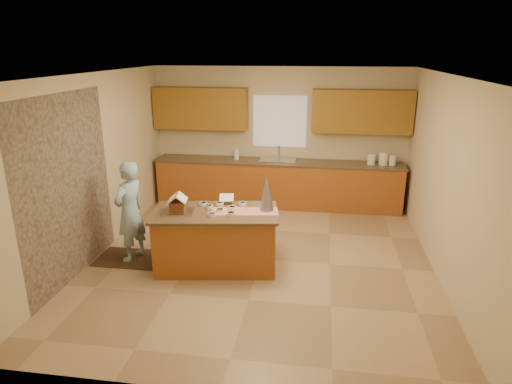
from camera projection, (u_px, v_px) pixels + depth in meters
floor at (261, 259)px, 6.69m from camera, size 5.50×5.50×0.00m
ceiling at (261, 74)px, 5.85m from camera, size 5.50×5.50×0.00m
wall_back at (280, 136)px, 8.85m from camera, size 5.50×5.50×0.00m
wall_front at (216, 261)px, 3.68m from camera, size 5.50×5.50×0.00m
wall_left at (95, 167)px, 6.62m from camera, size 5.50×5.50×0.00m
wall_right at (447, 181)px, 5.92m from camera, size 5.50×5.50×0.00m
stone_accent at (68, 189)px, 5.89m from camera, size 0.00×2.50×2.50m
window_curtain at (280, 122)px, 8.73m from camera, size 1.05×0.03×1.00m
back_counter_base at (277, 184)px, 8.85m from camera, size 4.80×0.60×0.88m
back_counter_top at (278, 162)px, 8.71m from camera, size 4.85×0.63×0.04m
upper_cabinet_left at (201, 108)px, 8.73m from camera, size 1.85×0.35×0.80m
upper_cabinet_right at (362, 111)px, 8.30m from camera, size 1.85×0.35×0.80m
sink at (278, 162)px, 8.71m from camera, size 0.70×0.45×0.12m
faucet at (279, 152)px, 8.83m from camera, size 0.03×0.03×0.28m
island_base at (216, 241)px, 6.36m from camera, size 1.77×1.07×0.81m
island_top at (215, 213)px, 6.23m from camera, size 1.85×1.15×0.04m
table_runner at (245, 211)px, 6.22m from camera, size 0.96×0.46×0.01m
baking_tray at (178, 212)px, 6.17m from camera, size 0.47×0.37×0.02m
cookbook at (227, 198)px, 6.53m from camera, size 0.22×0.19×0.09m
tinsel_tree at (267, 193)px, 6.18m from camera, size 0.23×0.23×0.51m
rug at (131, 258)px, 6.71m from camera, size 1.02×0.66×0.01m
boy at (130, 212)px, 6.47m from camera, size 0.52×0.63×1.50m
canister_a at (371, 159)px, 8.43m from camera, size 0.15×0.15×0.20m
canister_b at (383, 159)px, 8.39m from camera, size 0.17×0.17×0.24m
canister_c at (393, 160)px, 8.37m from camera, size 0.13×0.13×0.18m
paper_towel at (236, 154)px, 8.79m from camera, size 0.10×0.10×0.22m
gingerbread_house at (178, 204)px, 6.14m from camera, size 0.29×0.29×0.26m
candy_bowls at (221, 208)px, 6.27m from camera, size 0.68×0.60×0.05m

